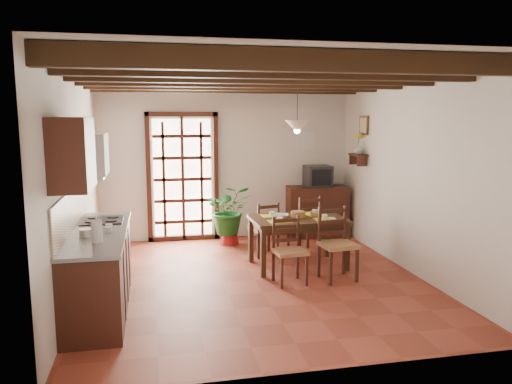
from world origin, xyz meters
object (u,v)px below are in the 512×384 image
object	(u,v)px
chair_far_left	(264,238)
potted_plant	(229,212)
crt_tv	(318,176)
chair_near_left	(289,263)
chair_far_right	(304,235)
kitchen_counter	(99,268)
sideboard	(317,211)
dining_table	(298,224)
pendant_lamp	(297,125)
chair_near_right	(337,257)

from	to	relation	value
chair_far_left	potted_plant	world-z (taller)	potted_plant
crt_tv	potted_plant	world-z (taller)	potted_plant
chair_near_left	chair_far_right	bearing A→B (deg)	60.16
kitchen_counter	chair_far_left	bearing A→B (deg)	37.13
chair_far_left	sideboard	distance (m)	1.64
chair_far_left	dining_table	bearing A→B (deg)	103.41
crt_tv	potted_plant	xyz separation A→B (m)	(-1.68, -0.25, -0.55)
chair_far_right	pendant_lamp	bearing A→B (deg)	47.47
sideboard	pendant_lamp	world-z (taller)	pendant_lamp
dining_table	chair_near_right	world-z (taller)	chair_near_right
kitchen_counter	sideboard	size ratio (longest dim) A/B	2.05
chair_far_left	crt_tv	world-z (taller)	crt_tv
chair_near_right	kitchen_counter	bearing A→B (deg)	-178.49
sideboard	pendant_lamp	size ratio (longest dim) A/B	1.30
potted_plant	chair_far_left	bearing A→B (deg)	-61.16
sideboard	crt_tv	bearing A→B (deg)	-85.70
chair_far_right	potted_plant	bearing A→B (deg)	-49.14
chair_near_left	kitchen_counter	bearing A→B (deg)	-176.01
chair_near_right	sideboard	size ratio (longest dim) A/B	0.90
kitchen_counter	chair_far_left	distance (m)	2.95
chair_near_right	chair_far_left	distance (m)	1.54
pendant_lamp	chair_near_right	bearing A→B (deg)	-65.42
chair_far_right	sideboard	bearing A→B (deg)	-133.04
dining_table	chair_near_left	xyz separation A→B (m)	(-0.32, -0.70, -0.37)
chair_near_right	chair_far_left	xyz separation A→B (m)	(-0.71, 1.37, -0.04)
chair_far_left	crt_tv	size ratio (longest dim) A/B	1.88
dining_table	sideboard	size ratio (longest dim) A/B	1.26
chair_far_left	pendant_lamp	world-z (taller)	pendant_lamp
kitchen_counter	chair_near_left	world-z (taller)	kitchen_counter
kitchen_counter	pendant_lamp	size ratio (longest dim) A/B	2.66
kitchen_counter	crt_tv	xyz separation A→B (m)	(3.59, 2.82, 0.65)
chair_far_left	chair_far_right	size ratio (longest dim) A/B	0.92
chair_far_left	pendant_lamp	distance (m)	1.93
sideboard	chair_near_right	bearing A→B (deg)	-98.01
chair_near_right	pendant_lamp	distance (m)	1.97
kitchen_counter	dining_table	distance (m)	2.92
crt_tv	kitchen_counter	bearing A→B (deg)	-142.61
chair_far_left	potted_plant	size ratio (longest dim) A/B	0.39
dining_table	chair_far_right	world-z (taller)	chair_far_right
dining_table	sideboard	distance (m)	1.95
kitchen_counter	chair_near_right	bearing A→B (deg)	7.64
potted_plant	pendant_lamp	size ratio (longest dim) A/B	2.64
kitchen_counter	chair_far_right	size ratio (longest dim) A/B	2.38
pendant_lamp	chair_far_left	bearing A→B (deg)	121.37
potted_plant	pendant_lamp	world-z (taller)	pendant_lamp
chair_far_right	potted_plant	size ratio (longest dim) A/B	0.42
chair_near_right	chair_far_right	bearing A→B (deg)	85.34
chair_far_left	chair_far_right	world-z (taller)	chair_far_right
potted_plant	pendant_lamp	bearing A→B (deg)	-60.07
dining_table	chair_far_left	xyz separation A→B (m)	(-0.36, 0.68, -0.37)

